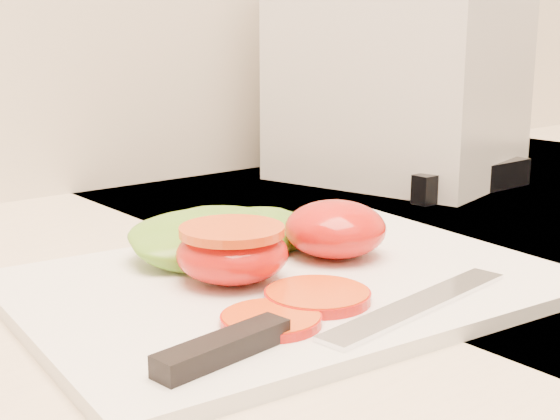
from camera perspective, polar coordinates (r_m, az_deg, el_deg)
cutting_board at (r=0.53m, az=0.68°, el=-5.41°), size 0.38×0.29×0.01m
tomato_half_dome at (r=0.58m, az=4.06°, el=-1.39°), size 0.08×0.08×0.04m
tomato_half_cut at (r=0.52m, az=-3.52°, el=-3.01°), size 0.08×0.08×0.04m
tomato_slice_0 at (r=0.49m, az=2.76°, el=-6.29°), size 0.06×0.06×0.01m
tomato_slice_1 at (r=0.45m, az=-0.66°, el=-8.01°), size 0.06×0.06×0.01m
lettuce_leaf_0 at (r=0.58m, az=-4.67°, el=-2.00°), size 0.15×0.10×0.03m
lettuce_leaf_1 at (r=0.61m, az=-1.21°, el=-1.50°), size 0.11×0.08×0.02m
knife at (r=0.43m, az=2.07°, el=-8.68°), size 0.26×0.05×0.01m
appliance at (r=0.92m, az=8.68°, el=11.51°), size 0.26×0.29×0.30m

